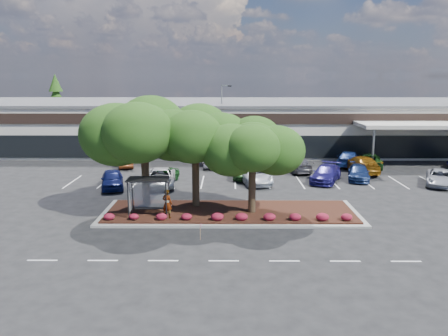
{
  "coord_description": "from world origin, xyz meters",
  "views": [
    {
      "loc": [
        -2.24,
        -25.48,
        9.54
      ],
      "look_at": [
        -2.47,
        7.41,
        2.6
      ],
      "focal_mm": 35.0,
      "sensor_mm": 36.0,
      "label": 1
    }
  ],
  "objects_px": {
    "car_1": "(160,177)",
    "car_0": "(112,179)",
    "light_pole": "(223,124)",
    "survey_stake": "(201,230)"
  },
  "relations": [
    {
      "from": "car_1",
      "to": "car_0",
      "type": "bearing_deg",
      "value": -173.08
    },
    {
      "from": "light_pole",
      "to": "car_1",
      "type": "xyz_separation_m",
      "value": [
        -5.35,
        -15.92,
        -3.02
      ]
    },
    {
      "from": "car_1",
      "to": "survey_stake",
      "type": "bearing_deg",
      "value": -76.66
    },
    {
      "from": "survey_stake",
      "to": "car_0",
      "type": "bearing_deg",
      "value": 124.44
    },
    {
      "from": "light_pole",
      "to": "survey_stake",
      "type": "height_order",
      "value": "light_pole"
    },
    {
      "from": "car_0",
      "to": "light_pole",
      "type": "bearing_deg",
      "value": 46.02
    },
    {
      "from": "car_0",
      "to": "car_1",
      "type": "bearing_deg",
      "value": -2.79
    },
    {
      "from": "survey_stake",
      "to": "car_0",
      "type": "xyz_separation_m",
      "value": [
        -8.4,
        12.26,
        0.13
      ]
    },
    {
      "from": "survey_stake",
      "to": "car_0",
      "type": "height_order",
      "value": "car_0"
    },
    {
      "from": "survey_stake",
      "to": "car_1",
      "type": "relative_size",
      "value": 0.18
    }
  ]
}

